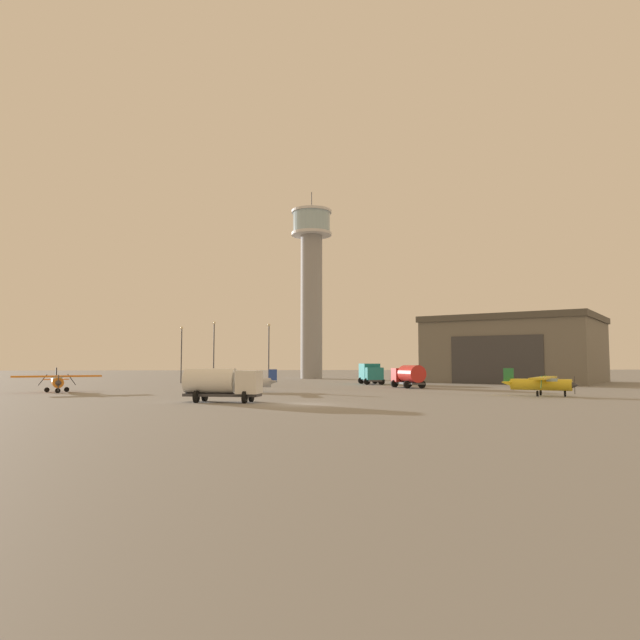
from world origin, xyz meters
The scene contains 12 objects.
ground_plane centered at (0.00, 0.00, 0.00)m, with size 400.00×400.00×0.00m, color gray.
control_tower centered at (7.97, 72.05, 21.16)m, with size 8.41×8.41×39.16m.
hangar centered at (40.32, 47.00, 5.49)m, with size 34.98×34.65×10.94m.
airplane_silver centered at (-4.48, 20.00, 1.19)m, with size 6.76×8.60×2.55m.
airplane_yellow centered at (24.56, 8.85, 1.28)m, with size 7.16×8.28×2.74m.
airplane_orange centered at (-25.78, 21.89, 1.28)m, with size 9.13×7.21×2.74m.
truck_fuel_tanker_red centered at (16.40, 27.93, 1.66)m, with size 3.84×6.06×2.98m.
truck_fuel_tanker_white centered at (-6.50, 3.33, 1.62)m, with size 6.74×4.08×2.84m.
truck_box_teal centered at (14.00, 41.10, 1.74)m, with size 3.28×6.61×3.15m.
light_post_east centered at (-1.56, 42.71, 5.50)m, with size 0.44×0.44×9.32m.
light_post_north centered at (-10.06, 45.10, 5.73)m, with size 0.44×0.44×9.75m.
light_post_centre centered at (-15.43, 48.48, 5.40)m, with size 0.44×0.44×9.12m.
Camera 1 is at (-3.86, -45.73, 3.35)m, focal length 32.19 mm.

